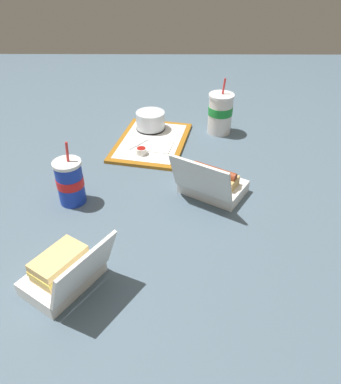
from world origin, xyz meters
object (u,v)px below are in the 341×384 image
food_tray (152,142)px  soda_cup_front (70,182)px  ketchup_cup (141,151)px  cake_container (151,121)px  plastic_fork (138,144)px  clamshell_hotdog_corner (212,183)px  soda_cup_back (220,113)px  clamshell_sandwich_back (64,272)px

food_tray → soda_cup_front: size_ratio=2.04×
ketchup_cup → soda_cup_front: bearing=144.7°
cake_container → plastic_fork: size_ratio=1.09×
food_tray → clamshell_hotdog_corner: 0.40m
plastic_fork → food_tray: bearing=-16.8°
soda_cup_back → ketchup_cup: bearing=124.2°
food_tray → cake_container: size_ratio=3.46×
plastic_fork → clamshell_sandwich_back: clamshell_sandwich_back is taller
soda_cup_front → plastic_fork: bearing=-27.0°
food_tray → clamshell_sandwich_back: size_ratio=1.72×
ketchup_cup → clamshell_sandwich_back: bearing=167.1°
soda_cup_front → soda_cup_back: bearing=-46.1°
ketchup_cup → soda_cup_front: size_ratio=0.20×
clamshell_hotdog_corner → clamshell_sandwich_back: size_ratio=1.08×
food_tray → soda_cup_front: 0.45m
clamshell_hotdog_corner → soda_cup_front: 0.44m
soda_cup_front → soda_cup_back: 0.70m
plastic_fork → clamshell_hotdog_corner: (-0.30, -0.26, 0.02)m
soda_cup_front → soda_cup_back: size_ratio=0.91×
food_tray → plastic_fork: 0.06m
clamshell_hotdog_corner → soda_cup_front: (-0.04, 0.43, 0.03)m
plastic_fork → soda_cup_front: size_ratio=0.54×
food_tray → plastic_fork: (-0.03, 0.05, 0.01)m
plastic_fork → soda_cup_front: soda_cup_front is taller
clamshell_hotdog_corner → soda_cup_back: size_ratio=1.16×
clamshell_sandwich_back → soda_cup_back: (0.82, -0.45, 0.04)m
food_tray → soda_cup_front: bearing=149.3°
cake_container → clamshell_sandwich_back: 0.83m
ketchup_cup → soda_cup_back: size_ratio=0.18×
cake_container → ketchup_cup: 0.21m
clamshell_sandwich_back → soda_cup_front: bearing=9.5°
clamshell_sandwich_back → clamshell_hotdog_corner: bearing=-45.2°
plastic_fork → soda_cup_back: 0.36m
clamshell_sandwich_back → soda_cup_back: size_ratio=1.08×
clamshell_hotdog_corner → food_tray: bearing=31.7°
ketchup_cup → cake_container: bearing=-6.6°
soda_cup_back → clamshell_sandwich_back: bearing=151.3°
cake_container → clamshell_sandwich_back: clamshell_sandwich_back is taller
ketchup_cup → food_tray: bearing=-16.7°
food_tray → ketchup_cup: size_ratio=10.40×
plastic_fork → clamshell_sandwich_back: bearing=-151.2°
food_tray → plastic_fork: size_ratio=3.78×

